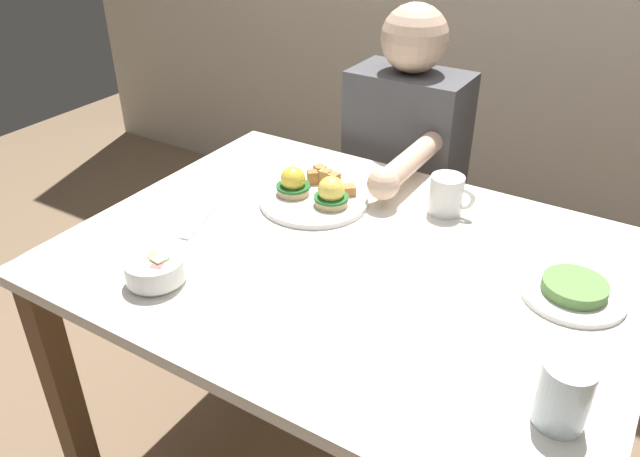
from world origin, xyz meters
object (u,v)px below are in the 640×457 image
object	(u,v)px
dining_table	(348,293)
fork	(198,224)
diner_person	(401,171)
eggs_benedict_plate	(314,194)
water_glass_near	(563,398)
side_plate	(574,291)
coffee_mug	(447,194)
fruit_bowl	(155,270)

from	to	relation	value
dining_table	fork	distance (m)	0.38
diner_person	fork	bearing A→B (deg)	-106.72
eggs_benedict_plate	fork	world-z (taller)	eggs_benedict_plate
dining_table	eggs_benedict_plate	bearing A→B (deg)	140.31
water_glass_near	side_plate	xyz separation A→B (m)	(-0.05, 0.33, -0.04)
eggs_benedict_plate	coffee_mug	distance (m)	0.32
fruit_bowl	coffee_mug	size ratio (longest dim) A/B	1.08
fruit_bowl	side_plate	bearing A→B (deg)	28.37
dining_table	coffee_mug	xyz separation A→B (m)	(0.11, 0.28, 0.16)
diner_person	fruit_bowl	bearing A→B (deg)	-97.92
fruit_bowl	fork	distance (m)	0.23
eggs_benedict_plate	coffee_mug	xyz separation A→B (m)	(0.29, 0.12, 0.03)
fruit_bowl	diner_person	world-z (taller)	diner_person
coffee_mug	water_glass_near	xyz separation A→B (m)	(0.39, -0.51, -0.00)
fork	diner_person	size ratio (longest dim) A/B	0.14
fruit_bowl	water_glass_near	xyz separation A→B (m)	(0.77, 0.06, 0.02)
dining_table	coffee_mug	bearing A→B (deg)	69.17
dining_table	coffee_mug	size ratio (longest dim) A/B	10.77
water_glass_near	diner_person	xyz separation A→B (m)	(-0.65, 0.84, -0.14)
fork	side_plate	bearing A→B (deg)	12.46
coffee_mug	water_glass_near	size ratio (longest dim) A/B	1.00
fruit_bowl	diner_person	xyz separation A→B (m)	(0.12, 0.89, -0.12)
fork	water_glass_near	xyz separation A→B (m)	(0.85, -0.15, 0.05)
eggs_benedict_plate	side_plate	world-z (taller)	eggs_benedict_plate
fork	eggs_benedict_plate	bearing A→B (deg)	54.17
eggs_benedict_plate	fork	bearing A→B (deg)	-125.83
dining_table	side_plate	distance (m)	0.47
coffee_mug	diner_person	bearing A→B (deg)	129.06
eggs_benedict_plate	diner_person	size ratio (longest dim) A/B	0.24
fork	side_plate	distance (m)	0.82
dining_table	coffee_mug	world-z (taller)	coffee_mug
eggs_benedict_plate	coffee_mug	world-z (taller)	coffee_mug
fruit_bowl	side_plate	xyz separation A→B (m)	(0.72, 0.39, -0.02)
fork	water_glass_near	world-z (taller)	water_glass_near
fork	water_glass_near	size ratio (longest dim) A/B	1.39
eggs_benedict_plate	coffee_mug	size ratio (longest dim) A/B	2.42
eggs_benedict_plate	fruit_bowl	size ratio (longest dim) A/B	2.25
water_glass_near	diner_person	bearing A→B (deg)	127.80
fork	fruit_bowl	bearing A→B (deg)	-69.32
dining_table	diner_person	xyz separation A→B (m)	(-0.15, 0.60, 0.02)
water_glass_near	dining_table	bearing A→B (deg)	154.50
eggs_benedict_plate	diner_person	world-z (taller)	diner_person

